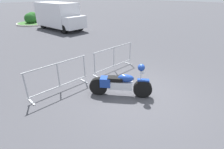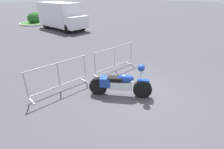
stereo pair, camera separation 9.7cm
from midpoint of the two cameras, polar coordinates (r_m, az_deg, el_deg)
name	(u,v)px [view 2 (the right image)]	position (r m, az deg, el deg)	size (l,w,h in m)	color
ground_plane	(134,94)	(6.13, 7.67, -6.36)	(120.00, 120.00, 0.00)	#424247
motorcycle	(120,84)	(5.79, 3.17, -3.05)	(1.46, 1.72, 1.18)	black
crowd_barrier_near	(59,77)	(6.28, -16.55, -0.66)	(2.29, 0.48, 1.07)	#9EA0A5
crowd_barrier_far	(115,58)	(7.68, 1.23, 5.29)	(2.29, 0.48, 1.07)	#9EA0A5
delivery_van	(61,15)	(17.24, -16.13, 18.11)	(2.42, 5.16, 2.31)	silver
planter_island	(35,20)	(21.26, -23.72, 16.04)	(3.30, 3.30, 1.22)	#ADA89E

